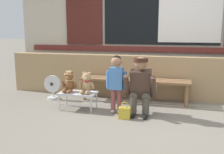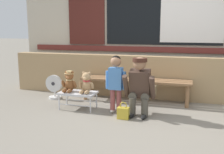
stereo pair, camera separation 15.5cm
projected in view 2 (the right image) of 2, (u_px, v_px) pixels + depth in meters
The scene contains 11 objects.
ground_plane at pixel (146, 122), 3.87m from camera, with size 60.00×60.00×0.00m, color gray.
brick_low_wall at pixel (158, 78), 5.13m from camera, with size 6.33×0.25×0.85m, color tan.
shop_facade at pixel (164, 8), 5.37m from camera, with size 6.46×0.26×3.60m.
wooden_bench_long at pixel (135, 82), 4.91m from camera, with size 2.10×0.40×0.44m.
small_display_bench at pixel (78, 94), 4.47m from camera, with size 0.64×0.36×0.30m.
teddy_bear_with_hat at pixel (69, 82), 4.48m from camera, with size 0.28×0.27×0.36m.
teddy_bear_plain at pixel (86, 83), 4.39m from camera, with size 0.28×0.26×0.36m.
child_standing at pixel (116, 78), 4.21m from camera, with size 0.35×0.18×0.96m.
adult_crouching at pixel (140, 86), 4.11m from camera, with size 0.50×0.49×0.95m.
handbag_on_ground at pixel (123, 113), 4.00m from camera, with size 0.18×0.11×0.27m.
floor_fan at pixel (54, 87), 5.15m from camera, with size 0.34×0.24×0.48m.
Camera 2 is at (0.56, -3.68, 1.37)m, focal length 41.30 mm.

